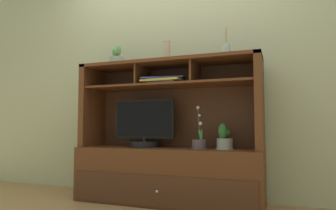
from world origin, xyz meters
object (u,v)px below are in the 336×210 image
at_px(potted_orchid, 199,143).
at_px(potted_fern, 224,140).
at_px(potted_succulent, 117,58).
at_px(media_console, 168,159).
at_px(ceramic_vase, 167,51).
at_px(magazine_stack_left, 164,81).
at_px(diffuser_bottle, 226,50).
at_px(tv_monitor, 144,128).

xyz_separation_m(potted_orchid, potted_fern, (0.22, 0.03, 0.03)).
distance_m(potted_fern, potted_succulent, 1.34).
xyz_separation_m(media_console, ceramic_vase, (0.00, -0.04, 1.00)).
height_order(potted_fern, magazine_stack_left, magazine_stack_left).
xyz_separation_m(media_console, diffuser_bottle, (0.55, -0.04, 0.96)).
distance_m(tv_monitor, potted_fern, 0.76).
distance_m(magazine_stack_left, potted_succulent, 0.60).
bearing_deg(potted_orchid, potted_succulent, 177.82).
relative_size(diffuser_bottle, potted_succulent, 1.21).
bearing_deg(magazine_stack_left, potted_orchid, 2.70).
xyz_separation_m(potted_fern, potted_succulent, (-1.07, 0.00, 0.80)).
xyz_separation_m(tv_monitor, potted_fern, (0.75, 0.02, -0.10)).
distance_m(media_console, diffuser_bottle, 1.11).
height_order(diffuser_bottle, ceramic_vase, diffuser_bottle).
bearing_deg(media_console, magazine_stack_left, -113.17).
relative_size(potted_orchid, potted_fern, 1.71).
bearing_deg(ceramic_vase, magazine_stack_left, -147.69).
distance_m(diffuser_bottle, potted_succulent, 1.10).
xyz_separation_m(potted_orchid, magazine_stack_left, (-0.32, -0.02, 0.56)).
height_order(tv_monitor, potted_fern, tv_monitor).
relative_size(magazine_stack_left, diffuser_bottle, 1.55).
height_order(potted_fern, potted_succulent, potted_succulent).
height_order(tv_monitor, ceramic_vase, ceramic_vase).
xyz_separation_m(tv_monitor, magazine_stack_left, (0.21, -0.03, 0.43)).
distance_m(potted_succulent, ceramic_vase, 0.55).
bearing_deg(magazine_stack_left, diffuser_bottle, 1.29).
relative_size(potted_fern, potted_succulent, 1.01).
bearing_deg(diffuser_bottle, magazine_stack_left, -178.71).
xyz_separation_m(media_console, potted_succulent, (-0.55, -0.00, 0.99)).
relative_size(tv_monitor, potted_orchid, 1.57).
bearing_deg(potted_orchid, potted_fern, 8.02).
bearing_deg(diffuser_bottle, potted_fern, 134.20).
relative_size(potted_fern, ceramic_vase, 1.16).
height_order(tv_monitor, potted_orchid, tv_monitor).
relative_size(potted_fern, magazine_stack_left, 0.54).
bearing_deg(diffuser_bottle, ceramic_vase, 179.95).
distance_m(tv_monitor, diffuser_bottle, 1.03).
relative_size(media_console, potted_orchid, 4.48).
distance_m(media_console, ceramic_vase, 1.00).
relative_size(tv_monitor, magazine_stack_left, 1.45).
height_order(potted_succulent, ceramic_vase, potted_succulent).
bearing_deg(media_console, tv_monitor, -174.45).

